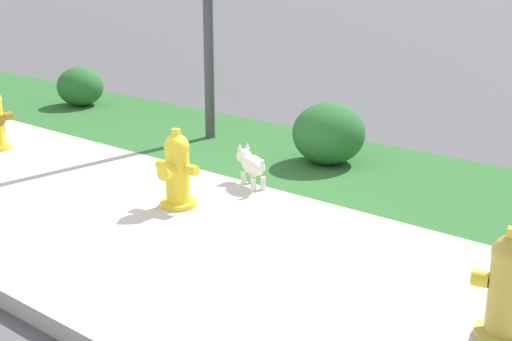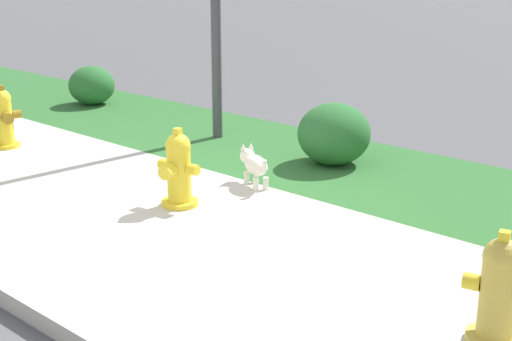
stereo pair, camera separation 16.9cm
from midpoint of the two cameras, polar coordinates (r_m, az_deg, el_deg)
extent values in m
plane|color=#515154|center=(5.82, -11.60, -3.60)|extent=(120.00, 120.00, 0.00)
cube|color=#BCB7AD|center=(5.82, -11.60, -3.55)|extent=(18.00, 2.59, 0.01)
cube|color=#2D662D|center=(7.37, 2.25, 1.24)|extent=(18.00, 1.97, 0.01)
cylinder|color=yellow|center=(5.94, -7.03, -2.67)|extent=(0.31, 0.31, 0.05)
cylinder|color=yellow|center=(5.85, -7.12, -0.30)|extent=(0.20, 0.20, 0.47)
sphere|color=yellow|center=(5.79, -7.21, 1.90)|extent=(0.21, 0.21, 0.21)
cube|color=yellow|center=(5.76, -7.25, 3.05)|extent=(0.07, 0.07, 0.06)
cylinder|color=yellow|center=(5.76, -5.98, 0.02)|extent=(0.11, 0.11, 0.09)
cylinder|color=yellow|center=(5.92, -8.27, 0.42)|extent=(0.11, 0.11, 0.09)
cylinder|color=yellow|center=(5.72, -8.01, -0.16)|extent=(0.14, 0.12, 0.12)
cylinder|color=olive|center=(8.02, -19.84, 4.12)|extent=(0.11, 0.11, 0.09)
cylinder|color=gold|center=(4.18, 17.92, -12.41)|extent=(0.30, 0.30, 0.05)
cylinder|color=gold|center=(4.07, 18.25, -9.30)|extent=(0.19, 0.19, 0.46)
sphere|color=gold|center=(3.97, 18.56, -6.34)|extent=(0.20, 0.20, 0.20)
cylinder|color=yellow|center=(4.06, 16.35, -8.30)|extent=(0.11, 0.11, 0.09)
cylinder|color=yellow|center=(4.18, 18.64, -7.79)|extent=(0.14, 0.12, 0.12)
ellipsoid|color=silver|center=(6.31, -0.99, 0.42)|extent=(0.39, 0.31, 0.17)
sphere|color=silver|center=(6.49, -1.72, 1.17)|extent=(0.14, 0.14, 0.14)
sphere|color=black|center=(6.55, -1.93, 1.26)|extent=(0.02, 0.02, 0.02)
cone|color=silver|center=(6.45, -2.06, 1.92)|extent=(0.06, 0.06, 0.06)
cone|color=silver|center=(6.48, -1.44, 1.99)|extent=(0.06, 0.06, 0.06)
cylinder|color=silver|center=(6.43, -1.76, -0.62)|extent=(0.05, 0.05, 0.12)
cylinder|color=silver|center=(6.47, -0.98, -0.52)|extent=(0.05, 0.05, 0.12)
cylinder|color=silver|center=(6.24, -0.99, -1.19)|extent=(0.05, 0.05, 0.12)
cylinder|color=silver|center=(6.27, -0.19, -1.08)|extent=(0.05, 0.05, 0.12)
cylinder|color=silver|center=(6.13, -0.30, 0.42)|extent=(0.04, 0.04, 0.09)
ellipsoid|color=#28662D|center=(10.01, -14.35, 6.54)|extent=(0.62, 0.62, 0.53)
ellipsoid|color=#28662D|center=(7.05, 5.15, 2.98)|extent=(0.72, 0.72, 0.61)
camera|label=1|loc=(0.08, -90.88, -0.27)|focal=50.00mm
camera|label=2|loc=(0.08, 89.12, 0.27)|focal=50.00mm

